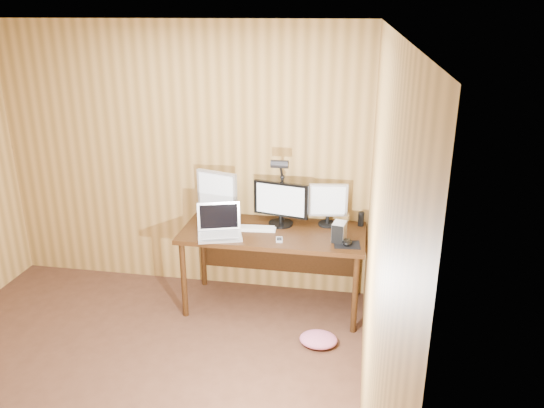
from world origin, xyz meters
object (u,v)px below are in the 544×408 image
(monitor_right, at_px, (328,204))
(phone, at_px, (279,240))
(desk, at_px, (274,240))
(monitor_center, at_px, (281,203))
(mouse, at_px, (347,242))
(laptop, at_px, (219,228))
(hard_drive, at_px, (339,232))
(desk_lamp, at_px, (281,181))
(speaker, at_px, (361,219))
(monitor_left, at_px, (217,194))
(keyboard, at_px, (252,228))

(monitor_right, relative_size, phone, 3.38)
(desk, height_order, monitor_center, monitor_center)
(mouse, distance_m, phone, 0.56)
(monitor_right, relative_size, laptop, 0.89)
(hard_drive, xyz_separation_m, desk_lamp, (-0.54, 0.27, 0.33))
(mouse, bearing_deg, monitor_center, 151.51)
(phone, height_order, speaker, speaker)
(hard_drive, height_order, speaker, hard_drive)
(monitor_center, distance_m, laptop, 0.59)
(mouse, xyz_separation_m, speaker, (0.10, 0.43, 0.04))
(monitor_left, xyz_separation_m, desk_lamp, (0.59, -0.03, 0.16))
(desk, bearing_deg, mouse, -21.10)
(desk, xyz_separation_m, laptop, (-0.44, -0.23, 0.19))
(phone, bearing_deg, speaker, 24.04)
(monitor_left, relative_size, desk_lamp, 0.69)
(desk, relative_size, monitor_right, 4.13)
(monitor_right, bearing_deg, laptop, -165.88)
(monitor_center, xyz_separation_m, hard_drive, (0.53, -0.27, -0.12))
(phone, bearing_deg, keyboard, 134.87)
(monitor_center, distance_m, speaker, 0.73)
(desk_lamp, bearing_deg, monitor_left, -174.58)
(mouse, bearing_deg, hard_drive, 136.32)
(desk, height_order, desk_lamp, desk_lamp)
(monitor_left, bearing_deg, laptop, -55.17)
(desk, relative_size, speaker, 12.42)
(monitor_center, xyz_separation_m, desk_lamp, (-0.00, 0.00, 0.20))
(speaker, bearing_deg, hard_drive, -115.70)
(monitor_right, xyz_separation_m, laptop, (-0.90, -0.37, -0.14))
(desk, height_order, speaker, speaker)
(phone, relative_size, desk_lamp, 0.17)
(desk, distance_m, laptop, 0.53)
(monitor_left, xyz_separation_m, monitor_right, (1.01, 0.02, -0.04))
(monitor_center, bearing_deg, mouse, -17.59)
(monitor_right, xyz_separation_m, desk_lamp, (-0.42, -0.05, 0.20))
(phone, bearing_deg, desk, 98.72)
(mouse, distance_m, speaker, 0.45)
(keyboard, distance_m, speaker, 0.97)
(laptop, height_order, keyboard, laptop)
(speaker, bearing_deg, desk, -166.35)
(keyboard, relative_size, mouse, 3.54)
(monitor_right, bearing_deg, monitor_center, 179.55)
(monitor_left, distance_m, mouse, 1.28)
(speaker, bearing_deg, keyboard, -165.20)
(keyboard, distance_m, phone, 0.33)
(laptop, bearing_deg, mouse, -18.91)
(monitor_left, distance_m, desk_lamp, 0.61)
(mouse, xyz_separation_m, hard_drive, (-0.07, 0.07, 0.06))
(phone, bearing_deg, desk_lamp, 87.69)
(monitor_right, distance_m, keyboard, 0.70)
(monitor_left, bearing_deg, keyboard, -9.87)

